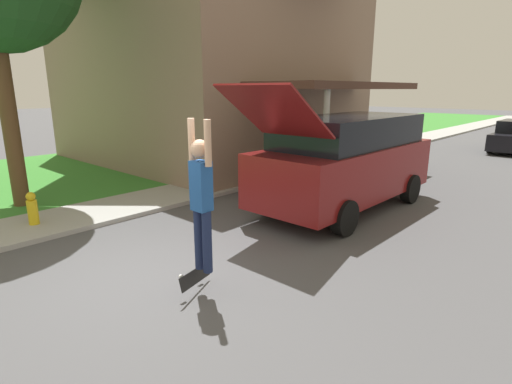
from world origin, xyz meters
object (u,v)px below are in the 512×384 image
(suv_parked, at_px, (346,159))
(fire_hydrant, at_px, (32,209))
(skateboard, at_px, (195,277))
(skateboarder, at_px, (201,195))

(suv_parked, height_order, fire_hydrant, suv_parked)
(suv_parked, xyz_separation_m, skateboard, (0.58, -5.02, -0.96))
(suv_parked, bearing_deg, fire_hydrant, -124.98)
(suv_parked, height_order, skateboard, suv_parked)
(skateboarder, relative_size, skateboard, 2.72)
(skateboarder, bearing_deg, fire_hydrant, -172.49)
(skateboard, bearing_deg, fire_hydrant, -172.84)
(fire_hydrant, bearing_deg, suv_parked, 55.02)
(fire_hydrant, bearing_deg, skateboard, 7.16)
(suv_parked, distance_m, skateboard, 5.14)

